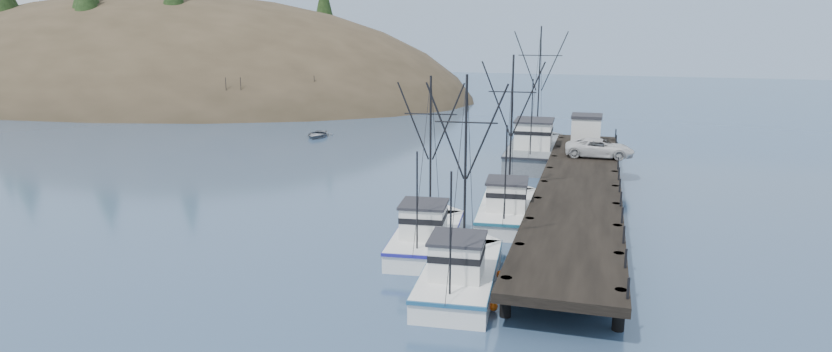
{
  "coord_description": "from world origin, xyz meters",
  "views": [
    {
      "loc": [
        15.22,
        -32.86,
        13.77
      ],
      "look_at": [
        2.1,
        12.88,
        2.5
      ],
      "focal_mm": 28.0,
      "sensor_mm": 36.0,
      "label": 1
    }
  ],
  "objects": [
    {
      "name": "ground",
      "position": [
        0.0,
        0.0,
        0.0
      ],
      "size": [
        400.0,
        400.0,
        0.0
      ],
      "primitive_type": "plane",
      "color": "navy",
      "rests_on": "ground"
    },
    {
      "name": "pier",
      "position": [
        14.0,
        16.0,
        1.69
      ],
      "size": [
        6.0,
        44.0,
        2.0
      ],
      "color": "black",
      "rests_on": "ground"
    },
    {
      "name": "headland",
      "position": [
        -74.95,
        78.61,
        -4.55
      ],
      "size": [
        134.8,
        78.0,
        51.0
      ],
      "color": "#382D1E",
      "rests_on": "ground"
    },
    {
      "name": "distant_ridge",
      "position": [
        10.0,
        170.0,
        0.0
      ],
      "size": [
        360.0,
        40.0,
        26.0
      ],
      "primitive_type": "cube",
      "color": "#9EB2C6",
      "rests_on": "ground"
    },
    {
      "name": "distant_ridge_far",
      "position": [
        -40.0,
        185.0,
        0.0
      ],
      "size": [
        180.0,
        25.0,
        18.0
      ],
      "primitive_type": "cube",
      "color": "silver",
      "rests_on": "ground"
    },
    {
      "name": "moored_sailboats",
      "position": [
        -31.8,
        56.66,
        0.33
      ],
      "size": [
        24.31,
        20.3,
        6.35
      ],
      "color": "white",
      "rests_on": "ground"
    },
    {
      "name": "trawler_near",
      "position": [
        8.57,
        -0.96,
        0.82
      ],
      "size": [
        4.46,
        11.45,
        11.54
      ],
      "color": "white",
      "rests_on": "ground"
    },
    {
      "name": "trawler_mid",
      "position": [
        5.23,
        4.6,
        0.82
      ],
      "size": [
        4.66,
        11.12,
        10.98
      ],
      "color": "white",
      "rests_on": "ground"
    },
    {
      "name": "trawler_far",
      "position": [
        9.22,
        11.94,
        0.82
      ],
      "size": [
        4.61,
        11.8,
        11.96
      ],
      "color": "white",
      "rests_on": "ground"
    },
    {
      "name": "work_vessel",
      "position": [
        9.0,
        32.77,
        1.23
      ],
      "size": [
        5.26,
        16.67,
        13.82
      ],
      "color": "slate",
      "rests_on": "ground"
    },
    {
      "name": "pier_shed",
      "position": [
        13.9,
        34.0,
        3.42
      ],
      "size": [
        3.0,
        3.2,
        2.8
      ],
      "color": "silver",
      "rests_on": "pier"
    },
    {
      "name": "pickup_truck",
      "position": [
        15.32,
        26.54,
        2.83
      ],
      "size": [
        6.06,
        2.9,
        1.67
      ],
      "primitive_type": "imported",
      "rotation": [
        0.0,
        0.0,
        1.55
      ],
      "color": "silver",
      "rests_on": "pier"
    },
    {
      "name": "motorboat",
      "position": [
        -18.4,
        39.85,
        0.0
      ],
      "size": [
        3.97,
        5.12,
        0.97
      ],
      "primitive_type": "imported",
      "rotation": [
        0.0,
        0.0,
        0.14
      ],
      "color": "slate",
      "rests_on": "ground"
    }
  ]
}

